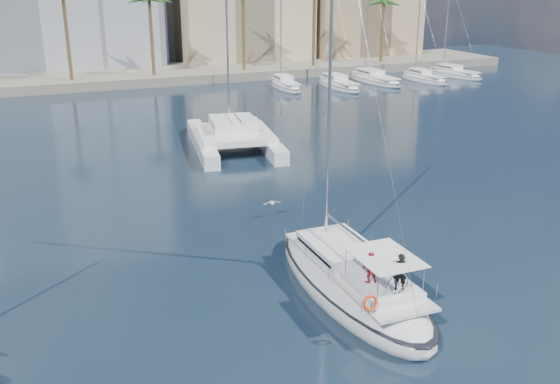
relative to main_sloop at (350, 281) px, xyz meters
name	(u,v)px	position (x,y,z in m)	size (l,w,h in m)	color
ground	(287,265)	(-1.55, 3.69, -0.55)	(160.00, 160.00, 0.00)	black
quay	(108,77)	(-1.55, 64.69, 0.05)	(120.00, 14.00, 1.20)	gray
building_beige	(239,0)	(20.45, 73.69, 9.45)	(20.00, 14.00, 20.00)	beige
building_tan_right	(359,5)	(40.45, 71.69, 8.45)	(18.00, 12.00, 18.00)	tan
palm_centre	(106,4)	(-1.55, 60.69, 9.73)	(3.60, 3.60, 12.30)	brown
palm_right	(348,0)	(32.45, 60.69, 9.73)	(3.60, 3.60, 12.30)	brown
main_sloop	(350,281)	(0.00, 0.00, 0.00)	(4.00, 12.34, 18.27)	white
catamaran	(234,134)	(3.19, 25.90, 0.62)	(8.41, 13.75, 18.68)	white
seagull	(272,203)	(0.14, 9.85, 0.41)	(1.10, 0.47, 0.20)	silver
moored_yacht_a	(286,89)	(18.45, 50.69, -0.55)	(2.72, 9.35, 11.90)	white
moored_yacht_b	(338,88)	(24.95, 48.69, -0.55)	(3.14, 10.78, 13.72)	white
moored_yacht_c	(374,82)	(31.45, 50.69, -0.55)	(3.55, 12.21, 15.54)	white
moored_yacht_d	(423,81)	(37.95, 48.69, -0.55)	(2.72, 9.35, 11.90)	white
moored_yacht_e	(453,77)	(44.45, 50.69, -0.55)	(3.14, 10.78, 13.72)	white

